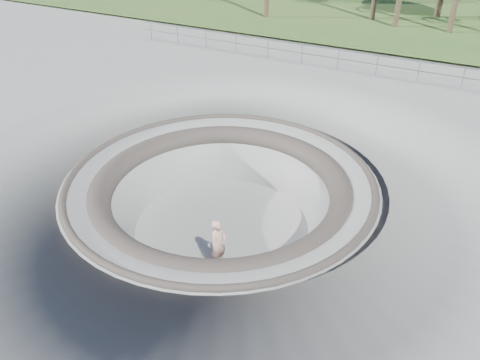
{
  "coord_description": "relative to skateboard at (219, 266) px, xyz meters",
  "views": [
    {
      "loc": [
        6.78,
        -11.24,
        8.15
      ],
      "look_at": [
        0.52,
        0.38,
        -0.1
      ],
      "focal_mm": 35.0,
      "sensor_mm": 36.0,
      "label": 1
    }
  ],
  "objects": [
    {
      "name": "skate_bowl",
      "position": [
        -1.03,
        1.92,
        0.01
      ],
      "size": [
        14.0,
        14.0,
        4.1
      ],
      "color": "gray",
      "rests_on": "ground"
    },
    {
      "name": "safety_railing",
      "position": [
        -1.03,
        13.92,
        2.53
      ],
      "size": [
        25.0,
        0.06,
        1.03
      ],
      "color": "gray",
      "rests_on": "ground"
    },
    {
      "name": "skater",
      "position": [
        0.0,
        0.0,
        0.87
      ],
      "size": [
        0.51,
        0.68,
        1.7
      ],
      "primitive_type": "imported",
      "rotation": [
        0.0,
        0.0,
        1.39
      ],
      "color": "#E3A993",
      "rests_on": "skateboard"
    },
    {
      "name": "ground",
      "position": [
        -1.03,
        1.92,
        1.84
      ],
      "size": [
        180.0,
        180.0,
        0.0
      ],
      "primitive_type": "plane",
      "color": "gray",
      "rests_on": "ground"
    },
    {
      "name": "distant_hills",
      "position": [
        2.75,
        59.1,
        -5.18
      ],
      "size": [
        103.2,
        45.0,
        28.6
      ],
      "color": "olive",
      "rests_on": "ground"
    },
    {
      "name": "skateboard",
      "position": [
        0.0,
        0.0,
        0.0
      ],
      "size": [
        0.79,
        0.25,
        0.08
      ],
      "color": "olive",
      "rests_on": "ground"
    }
  ]
}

